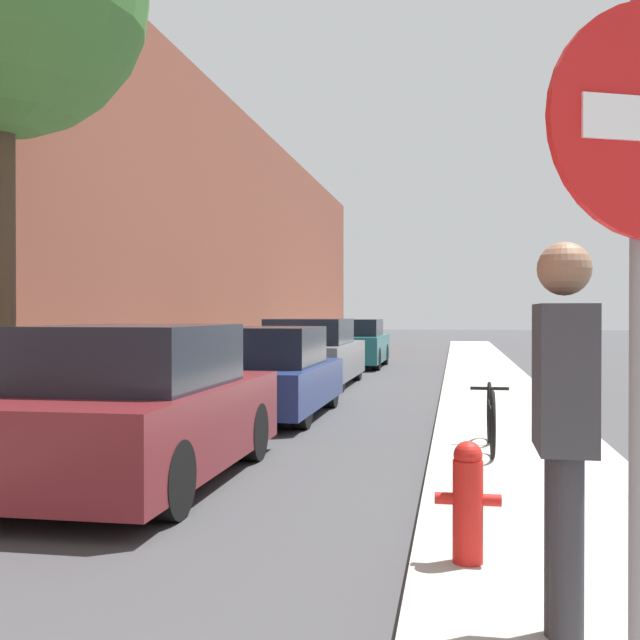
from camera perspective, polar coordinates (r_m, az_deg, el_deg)
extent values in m
plane|color=#3D3D3F|center=(16.08, 2.20, -5.29)|extent=(120.00, 120.00, 0.00)
cube|color=#ADA89E|center=(16.72, -7.74, -4.87)|extent=(2.00, 52.00, 0.12)
cube|color=#ADA89E|center=(15.95, 12.62, -5.14)|extent=(2.00, 52.00, 0.12)
cube|color=brown|center=(17.24, -12.07, 7.56)|extent=(0.70, 52.00, 7.49)
cylinder|color=black|center=(9.12, -14.33, -7.76)|extent=(0.22, 0.63, 0.63)
cylinder|color=black|center=(8.62, -5.04, -8.24)|extent=(0.22, 0.63, 0.63)
cylinder|color=black|center=(6.30, -11.02, -11.51)|extent=(0.22, 0.63, 0.63)
cube|color=maroon|center=(7.67, -12.99, -7.55)|extent=(1.72, 3.99, 0.76)
cube|color=black|center=(7.46, -13.48, -2.61)|extent=(1.51, 2.08, 0.58)
cylinder|color=black|center=(13.67, -6.15, -4.90)|extent=(0.22, 0.68, 0.68)
cylinder|color=black|center=(13.30, 0.73, -5.04)|extent=(0.22, 0.68, 0.68)
cylinder|color=black|center=(11.32, -9.67, -6.03)|extent=(0.22, 0.68, 0.68)
cylinder|color=black|center=(10.88, -1.39, -6.29)|extent=(0.22, 0.68, 0.68)
cube|color=navy|center=(12.25, -4.04, -4.77)|extent=(1.88, 4.00, 0.63)
cube|color=black|center=(12.05, -4.23, -1.94)|extent=(1.65, 2.08, 0.60)
cylinder|color=black|center=(18.97, -2.23, -3.47)|extent=(0.22, 0.61, 0.61)
cylinder|color=black|center=(18.70, 2.68, -3.53)|extent=(0.22, 0.61, 0.61)
cylinder|color=black|center=(16.19, -4.38, -4.16)|extent=(0.22, 0.61, 0.61)
cylinder|color=black|center=(15.87, 1.36, -4.26)|extent=(0.22, 0.61, 0.61)
cube|color=slate|center=(17.39, -0.59, -3.02)|extent=(1.86, 4.62, 0.77)
cube|color=black|center=(17.18, -0.71, -0.84)|extent=(1.63, 2.40, 0.56)
cylinder|color=black|center=(24.58, 1.30, -2.52)|extent=(0.22, 0.65, 0.65)
cylinder|color=black|center=(24.40, 4.76, -2.54)|extent=(0.22, 0.65, 0.65)
cylinder|color=black|center=(22.14, 0.33, -2.85)|extent=(0.22, 0.65, 0.65)
cylinder|color=black|center=(21.94, 4.17, -2.89)|extent=(0.22, 0.65, 0.65)
cube|color=#1E6066|center=(23.24, 2.65, -2.10)|extent=(1.69, 3.99, 0.77)
cube|color=black|center=(23.06, 2.60, -0.55)|extent=(1.49, 2.07, 0.49)
cylinder|color=#423323|center=(9.81, -22.56, 4.40)|extent=(0.35, 0.35, 4.36)
cylinder|color=red|center=(4.88, 10.86, -13.72)|extent=(0.18, 0.18, 0.62)
sphere|color=red|center=(4.81, 10.87, -9.79)|extent=(0.17, 0.17, 0.17)
cylinder|color=red|center=(4.86, 9.18, -12.87)|extent=(0.12, 0.07, 0.07)
cylinder|color=red|center=(4.86, 12.54, -12.87)|extent=(0.12, 0.07, 0.07)
cylinder|color=#2D2D33|center=(3.91, 17.35, -15.33)|extent=(0.15, 0.15, 0.89)
cylinder|color=#2D2D33|center=(3.71, 17.75, -16.19)|extent=(0.15, 0.15, 0.89)
cube|color=#333338|center=(3.67, 17.58, -4.05)|extent=(0.25, 0.47, 0.66)
sphere|color=#8E664C|center=(3.66, 17.60, 3.63)|extent=(0.24, 0.24, 0.24)
torus|color=black|center=(9.27, 12.40, -6.65)|extent=(0.05, 0.71, 0.71)
torus|color=black|center=(8.26, 12.63, -7.53)|extent=(0.05, 0.71, 0.71)
cube|color=black|center=(8.75, 12.51, -6.03)|extent=(0.04, 0.86, 0.04)
cylinder|color=black|center=(8.55, 12.55, -5.53)|extent=(0.04, 0.04, 0.19)
cube|color=black|center=(9.16, 12.42, -4.96)|extent=(0.44, 0.04, 0.04)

